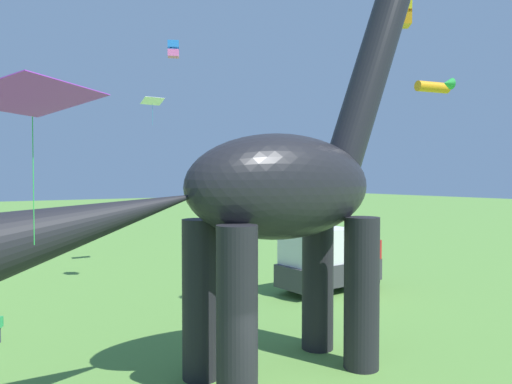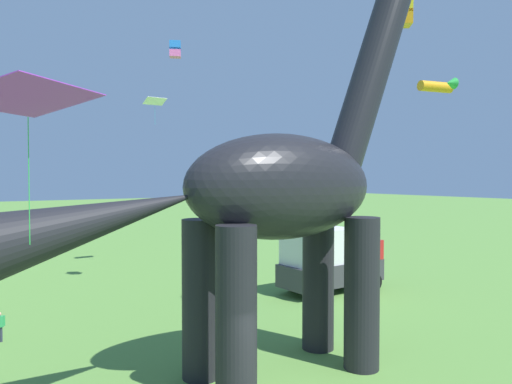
% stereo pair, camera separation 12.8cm
% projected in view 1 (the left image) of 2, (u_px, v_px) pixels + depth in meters
% --- Properties ---
extents(dinosaur_sculpture, '(14.58, 3.09, 15.24)m').
position_uv_depth(dinosaur_sculpture, '(281.00, 187.00, 14.14)').
color(dinosaur_sculpture, black).
rests_on(dinosaur_sculpture, ground_plane).
extents(parked_box_truck, '(5.70, 2.40, 3.20)m').
position_uv_depth(parked_box_truck, '(328.00, 259.00, 24.57)').
color(parked_box_truck, '#38383D').
rests_on(parked_box_truck, ground_plane).
extents(person_far_spectator, '(0.66, 0.29, 1.75)m').
position_uv_depth(person_far_spectator, '(234.00, 267.00, 25.50)').
color(person_far_spectator, black).
rests_on(person_far_spectator, ground_plane).
extents(kite_high_left, '(0.92, 0.92, 0.94)m').
position_uv_depth(kite_high_left, '(401.00, 13.00, 17.78)').
color(kite_high_left, yellow).
extents(kite_far_left, '(2.54, 2.32, 0.72)m').
position_uv_depth(kite_far_left, '(436.00, 86.00, 31.63)').
color(kite_far_left, orange).
extents(kite_drifting, '(1.30, 0.94, 1.66)m').
position_uv_depth(kite_drifting, '(152.00, 101.00, 30.27)').
color(kite_drifting, white).
extents(kite_mid_center, '(2.13, 2.09, 2.12)m').
position_uv_depth(kite_mid_center, '(32.00, 98.00, 6.44)').
color(kite_mid_center, purple).
extents(kite_mid_right, '(0.72, 0.72, 0.77)m').
position_uv_depth(kite_mid_right, '(173.00, 49.00, 23.80)').
color(kite_mid_right, '#287AE5').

